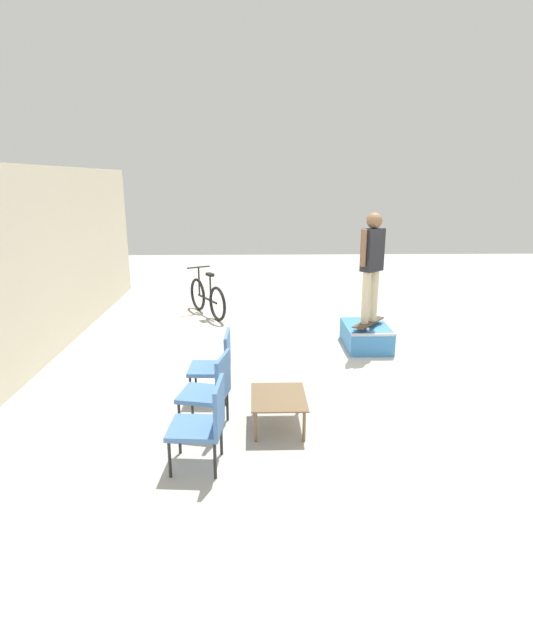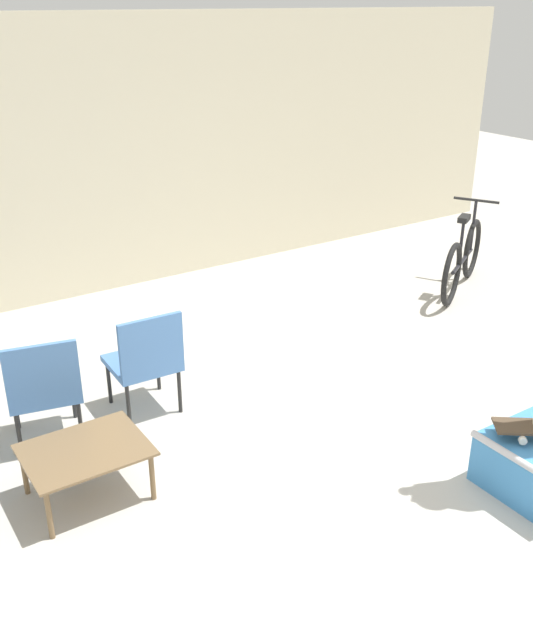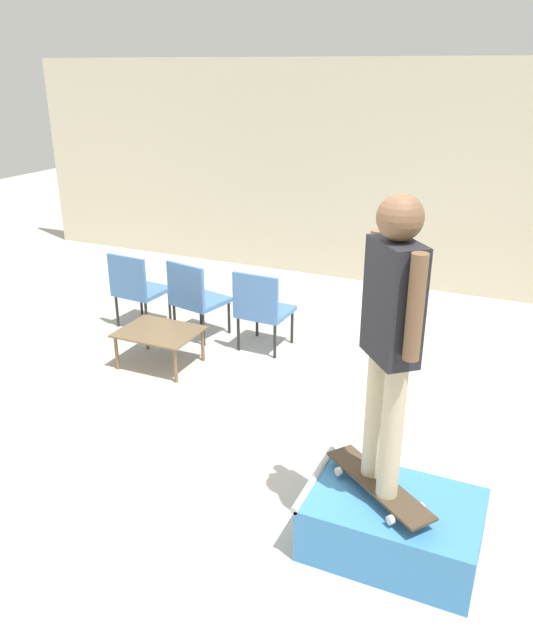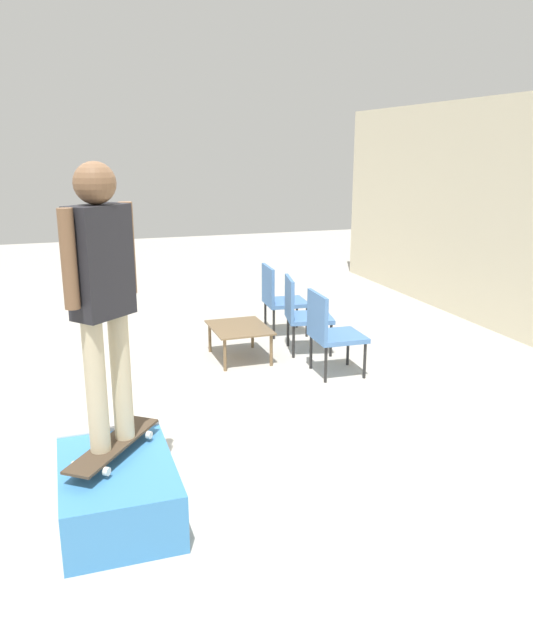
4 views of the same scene
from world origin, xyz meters
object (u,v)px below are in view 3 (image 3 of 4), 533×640
object	(u,v)px
patio_chair_right	(262,307)
patio_chair_center	(195,296)
person_skater	(391,325)
coffee_table	(159,335)
skate_ramp_box	(392,524)
skateboard_on_ramp	(378,484)
patio_chair_left	(137,286)

from	to	relation	value
patio_chair_right	patio_chair_center	bearing A→B (deg)	2.03
person_skater	patio_chair_right	size ratio (longest dim) A/B	2.00
coffee_table	patio_chair_center	xyz separation A→B (m)	(-0.02, 0.77, 0.16)
coffee_table	patio_chair_right	distance (m)	1.12
skate_ramp_box	coffee_table	world-z (taller)	skate_ramp_box
skateboard_on_ramp	patio_chair_right	xyz separation A→B (m)	(-1.92, 2.42, 0.03)
coffee_table	patio_chair_left	bearing A→B (deg)	136.46
skate_ramp_box	patio_chair_center	bearing A→B (deg)	139.68
coffee_table	patio_chair_left	distance (m)	1.13
skate_ramp_box	person_skater	xyz separation A→B (m)	(-0.11, -0.00, 1.36)
patio_chair_center	coffee_table	bearing A→B (deg)	103.61
skateboard_on_ramp	coffee_table	bearing A→B (deg)	-174.18
skate_ramp_box	patio_chair_right	xyz separation A→B (m)	(-2.03, 2.42, 0.31)
person_skater	skate_ramp_box	bearing A→B (deg)	50.53
skateboard_on_ramp	patio_chair_left	world-z (taller)	patio_chair_left
skate_ramp_box	skateboard_on_ramp	bearing A→B (deg)	-179.30
patio_chair_center	skateboard_on_ramp	bearing A→B (deg)	150.72
coffee_table	patio_chair_right	xyz separation A→B (m)	(0.80, 0.77, 0.16)
skate_ramp_box	skateboard_on_ramp	xyz separation A→B (m)	(-0.11, -0.00, 0.27)
skateboard_on_ramp	patio_chair_center	size ratio (longest dim) A/B	0.89
skateboard_on_ramp	coffee_table	size ratio (longest dim) A/B	1.01
skateboard_on_ramp	skate_ramp_box	bearing A→B (deg)	37.70
coffee_table	skate_ramp_box	bearing A→B (deg)	-30.19
person_skater	skateboard_on_ramp	bearing A→B (deg)	49.83
skateboard_on_ramp	patio_chair_right	bearing A→B (deg)	165.51
skateboard_on_ramp	coffee_table	distance (m)	3.18
person_skater	patio_chair_center	distance (m)	3.80
skateboard_on_ramp	person_skater	xyz separation A→B (m)	(-0.00, 0.00, 1.08)
patio_chair_center	patio_chair_right	world-z (taller)	same
person_skater	patio_chair_right	xyz separation A→B (m)	(-1.92, 2.42, -1.05)
patio_chair_left	patio_chair_right	distance (m)	1.61
person_skater	patio_chair_center	bearing A→B (deg)	-171.59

